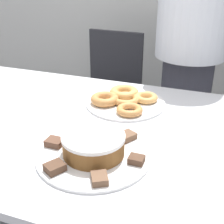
{
  "coord_description": "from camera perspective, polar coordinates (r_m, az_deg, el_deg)",
  "views": [
    {
      "loc": [
        0.33,
        -0.95,
        1.32
      ],
      "look_at": [
        -0.02,
        0.03,
        0.81
      ],
      "focal_mm": 50.0,
      "sensor_mm": 36.0,
      "label": 1
    }
  ],
  "objects": [
    {
      "name": "lamington_0",
      "position": [
        0.89,
        -2.3,
        -12.04
      ],
      "size": [
        0.07,
        0.07,
        0.02
      ],
      "rotation": [
        0.0,
        0.0,
        5.22
      ],
      "color": "brown",
      "rests_on": "plate_cake"
    },
    {
      "name": "donut_0",
      "position": [
        1.36,
        2.48,
        2.39
      ],
      "size": [
        0.12,
        0.12,
        0.03
      ],
      "color": "#D18E4C",
      "rests_on": "plate_donuts"
    },
    {
      "name": "donut_4",
      "position": [
        1.41,
        2.23,
        3.59
      ],
      "size": [
        0.13,
        0.13,
        0.04
      ],
      "color": "tan",
      "rests_on": "plate_donuts"
    },
    {
      "name": "lamington_4",
      "position": [
        1.07,
        -10.43,
        -5.46
      ],
      "size": [
        0.06,
        0.05,
        0.02
      ],
      "rotation": [
        0.0,
        0.0,
        9.41
      ],
      "color": "brown",
      "rests_on": "plate_cake"
    },
    {
      "name": "donut_1",
      "position": [
        1.34,
        -1.35,
        2.37
      ],
      "size": [
        0.12,
        0.12,
        0.04
      ],
      "color": "#C68447",
      "rests_on": "plate_donuts"
    },
    {
      "name": "person_standing",
      "position": [
        1.8,
        14.19,
        11.64
      ],
      "size": [
        0.38,
        0.38,
        1.7
      ],
      "color": "#383842",
      "rests_on": "ground_plane"
    },
    {
      "name": "lamington_2",
      "position": [
        1.08,
        2.72,
        -4.42
      ],
      "size": [
        0.07,
        0.07,
        0.02
      ],
      "rotation": [
        0.0,
        0.0,
        7.32
      ],
      "color": "brown",
      "rests_on": "plate_cake"
    },
    {
      "name": "frosted_cake",
      "position": [
        1.0,
        -3.39,
        -5.91
      ],
      "size": [
        0.2,
        0.2,
        0.07
      ],
      "color": "brown",
      "rests_on": "plate_cake"
    },
    {
      "name": "donut_2",
      "position": [
        1.26,
        3.23,
        0.39
      ],
      "size": [
        0.11,
        0.11,
        0.03
      ],
      "color": "#C68447",
      "rests_on": "plate_donuts"
    },
    {
      "name": "plate_donuts",
      "position": [
        1.36,
        2.46,
        1.65
      ],
      "size": [
        0.35,
        0.35,
        0.01
      ],
      "color": "white",
      "rests_on": "table"
    },
    {
      "name": "donut_3",
      "position": [
        1.38,
        6.22,
        2.62
      ],
      "size": [
        0.1,
        0.1,
        0.03
      ],
      "color": "tan",
      "rests_on": "plate_donuts"
    },
    {
      "name": "table",
      "position": [
        1.2,
        0.41,
        -6.5
      ],
      "size": [
        1.85,
        0.98,
        0.75
      ],
      "color": "silver",
      "rests_on": "ground_plane"
    },
    {
      "name": "lamington_1",
      "position": [
        0.97,
        4.49,
        -8.67
      ],
      "size": [
        0.05,
        0.04,
        0.02
      ],
      "rotation": [
        0.0,
        0.0,
        6.27
      ],
      "color": "#513828",
      "rests_on": "plate_cake"
    },
    {
      "name": "lamington_5",
      "position": [
        0.95,
        -10.41,
        -9.92
      ],
      "size": [
        0.07,
        0.07,
        0.02
      ],
      "rotation": [
        0.0,
        0.0,
        10.46
      ],
      "color": "#513828",
      "rests_on": "plate_cake"
    },
    {
      "name": "office_chair_left",
      "position": [
        2.23,
        -0.7,
        2.14
      ],
      "size": [
        0.46,
        0.46,
        0.87
      ],
      "rotation": [
        0.0,
        0.0,
        -0.04
      ],
      "color": "black",
      "rests_on": "ground_plane"
    },
    {
      "name": "plate_cake",
      "position": [
        1.02,
        -3.34,
        -7.79
      ],
      "size": [
        0.37,
        0.37,
        0.01
      ],
      "color": "white",
      "rests_on": "table"
    },
    {
      "name": "lamington_3",
      "position": [
        1.13,
        -4.18,
        -3.08
      ],
      "size": [
        0.06,
        0.07,
        0.02
      ],
      "rotation": [
        0.0,
        0.0,
        8.37
      ],
      "color": "brown",
      "rests_on": "plate_cake"
    }
  ]
}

